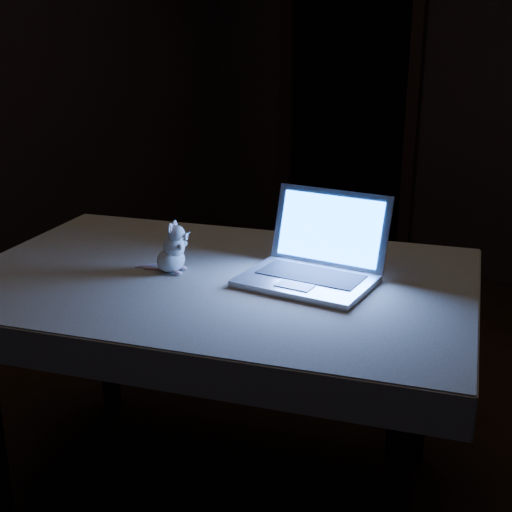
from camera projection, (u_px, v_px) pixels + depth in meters
The scene contains 6 objects.
floor at pixel (238, 472), 2.44m from camera, with size 5.00×5.00×0.00m, color black.
doorway at pixel (349, 96), 4.60m from camera, with size 1.06×0.36×2.13m, color black, non-canonical shape.
table at pixel (219, 388), 2.24m from camera, with size 1.44×0.93×0.77m, color black, non-canonical shape.
tablecloth at pixel (226, 288), 2.15m from camera, with size 1.55×1.04×0.11m, color #B9AE99, non-canonical shape.
laptop at pixel (307, 243), 2.00m from camera, with size 0.38×0.33×0.26m, color #B5B4B9, non-canonical shape.
plush_mouse at pixel (170, 247), 2.12m from camera, with size 0.12×0.12×0.16m, color silver, non-canonical shape.
Camera 1 is at (1.33, -1.58, 1.51)m, focal length 48.00 mm.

